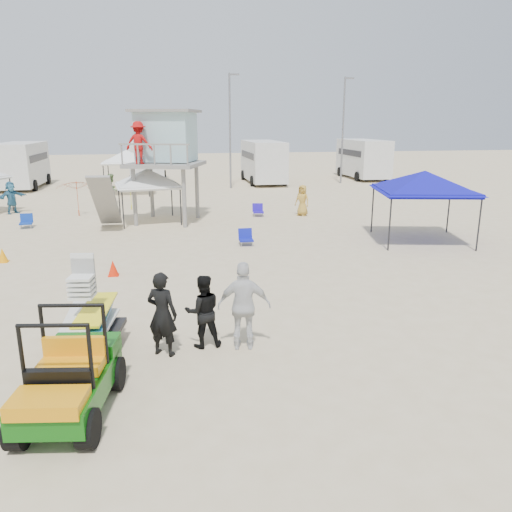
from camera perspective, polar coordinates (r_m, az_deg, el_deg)
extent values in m
plane|color=beige|center=(10.66, 0.26, -11.07)|extent=(140.00, 140.00, 0.00)
cube|color=#0E550D|center=(8.94, -20.48, -13.85)|extent=(1.49, 2.48, 0.41)
cube|color=orange|center=(8.82, -20.63, -12.41)|extent=(1.15, 0.80, 0.22)
cylinder|color=black|center=(8.45, -24.90, -17.80)|extent=(0.35, 0.63, 0.60)
cube|color=black|center=(11.02, -18.45, -8.58)|extent=(1.40, 1.84, 0.11)
cylinder|color=black|center=(11.19, -20.88, -9.55)|extent=(0.24, 0.47, 0.44)
imported|color=black|center=(10.44, -10.67, -6.54)|extent=(0.78, 0.69, 1.79)
imported|color=black|center=(10.73, -6.08, -6.30)|extent=(0.81, 0.65, 1.60)
imported|color=silver|center=(10.53, -1.36, -5.73)|extent=(1.18, 0.65, 1.91)
cylinder|color=gray|center=(23.38, -13.01, 6.43)|extent=(0.19, 0.19, 2.68)
cube|color=gray|center=(24.37, -10.29, 10.28)|extent=(4.05, 4.05, 0.17)
cube|color=#9DC5CB|center=(24.62, -10.43, 13.25)|extent=(3.01, 2.80, 2.25)
imported|color=#B20F0F|center=(23.25, -12.55, 12.49)|extent=(1.21, 0.70, 1.88)
cylinder|color=black|center=(19.08, 16.37, 3.43)|extent=(0.06, 0.06, 2.09)
pyramid|color=#0F0FA4|center=(21.04, 18.80, 9.22)|extent=(4.10, 4.10, 0.80)
cube|color=#0F0FA4|center=(21.13, 18.61, 7.07)|extent=(4.10, 4.10, 0.18)
cylinder|color=black|center=(23.50, -15.41, 5.25)|extent=(0.06, 0.06, 1.82)
pyramid|color=white|center=(24.51, -12.35, 9.74)|extent=(3.14, 3.14, 0.80)
cube|color=white|center=(24.60, -12.24, 7.89)|extent=(3.14, 3.14, 0.18)
cylinder|color=black|center=(33.48, -16.96, 8.24)|extent=(0.06, 0.06, 2.18)
pyramid|color=white|center=(34.58, -14.63, 11.66)|extent=(2.94, 2.94, 0.80)
cube|color=white|center=(34.63, -14.54, 10.35)|extent=(2.94, 2.94, 0.18)
imported|color=#BD3C14|center=(27.28, -19.76, 6.22)|extent=(2.59, 2.61, 1.83)
imported|color=yellow|center=(28.40, -14.11, 6.72)|extent=(1.99, 2.02, 1.59)
cone|color=red|center=(16.33, -16.02, -1.33)|extent=(0.34, 0.34, 0.50)
cone|color=orange|center=(19.31, -26.98, 0.09)|extent=(0.34, 0.34, 0.50)
cube|color=#0D3195|center=(25.11, -24.82, 3.40)|extent=(0.60, 0.57, 0.06)
cube|color=#0D3195|center=(25.31, -24.74, 3.95)|extent=(0.56, 0.24, 0.44)
cylinder|color=#B2B2B7|center=(25.00, -25.38, 3.01)|extent=(0.03, 0.03, 0.20)
cube|color=#0F17A4|center=(19.57, -1.13, 1.84)|extent=(0.55, 0.51, 0.06)
cube|color=#0F17A4|center=(19.75, -1.25, 2.56)|extent=(0.54, 0.18, 0.44)
cylinder|color=#B2B2B7|center=(19.37, -1.68, 1.34)|extent=(0.03, 0.03, 0.20)
cube|color=#200FAC|center=(25.71, 0.28, 5.04)|extent=(0.62, 0.58, 0.06)
cube|color=#200FAC|center=(25.91, 0.18, 5.57)|extent=(0.56, 0.26, 0.44)
cylinder|color=#B2B2B7|center=(25.50, -0.12, 4.68)|extent=(0.03, 0.03, 0.20)
cube|color=silver|center=(40.82, -25.22, 9.52)|extent=(2.50, 6.80, 3.00)
cube|color=black|center=(40.79, -25.29, 10.14)|extent=(2.54, 5.44, 0.50)
cube|color=silver|center=(41.03, -12.27, 10.61)|extent=(2.50, 6.50, 3.00)
cube|color=black|center=(41.00, -12.30, 11.23)|extent=(2.54, 5.20, 0.50)
cylinder|color=black|center=(39.14, -14.08, 8.31)|extent=(0.25, 0.80, 0.80)
cube|color=silver|center=(40.27, 0.80, 10.86)|extent=(2.50, 7.00, 3.00)
cube|color=black|center=(40.24, 0.81, 11.50)|extent=(2.54, 5.60, 0.50)
cylinder|color=black|center=(37.97, -0.42, 8.56)|extent=(0.25, 0.80, 0.80)
cube|color=silver|center=(44.30, 12.13, 10.92)|extent=(2.50, 6.60, 3.00)
cube|color=black|center=(44.28, 12.16, 11.50)|extent=(2.54, 5.28, 0.50)
cylinder|color=black|center=(42.00, 11.52, 8.89)|extent=(0.25, 0.80, 0.80)
cylinder|color=slate|center=(36.72, -2.99, 13.95)|extent=(0.14, 0.14, 8.00)
cylinder|color=slate|center=(40.33, 9.89, 13.86)|extent=(0.14, 0.14, 8.00)
imported|color=#65814D|center=(30.83, -16.15, 7.38)|extent=(0.88, 1.01, 1.78)
imported|color=#B68C34|center=(25.97, 5.31, 6.36)|extent=(0.91, 0.90, 1.59)
imported|color=teal|center=(29.41, -26.17, 6.02)|extent=(1.44, 1.50, 1.70)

